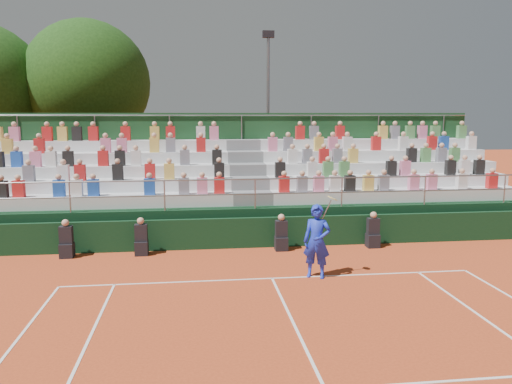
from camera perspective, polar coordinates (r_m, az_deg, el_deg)
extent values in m
plane|color=#C24720|center=(13.53, 1.85, -9.85)|extent=(90.00, 90.00, 0.00)
cube|color=white|center=(13.53, 1.85, -9.83)|extent=(11.00, 0.06, 0.01)
cube|color=white|center=(10.59, 4.62, -15.33)|extent=(0.06, 6.40, 0.01)
cube|color=black|center=(16.44, 0.13, -4.64)|extent=(20.00, 0.15, 1.00)
cube|color=black|center=(16.43, -20.79, -6.25)|extent=(0.40, 0.40, 0.44)
cube|color=black|center=(16.31, -20.88, -4.62)|extent=(0.38, 0.25, 0.55)
sphere|color=tan|center=(16.23, -20.96, -3.32)|extent=(0.22, 0.22, 0.22)
cube|color=black|center=(16.04, -12.94, -6.25)|extent=(0.40, 0.40, 0.44)
cube|color=black|center=(15.92, -13.00, -4.58)|extent=(0.38, 0.25, 0.55)
sphere|color=tan|center=(15.84, -13.05, -3.24)|extent=(0.22, 0.22, 0.22)
cube|color=black|center=(16.18, 2.89, -5.90)|extent=(0.40, 0.40, 0.44)
cube|color=black|center=(16.06, 2.91, -4.24)|extent=(0.38, 0.25, 0.55)
sphere|color=tan|center=(15.98, 2.92, -2.91)|extent=(0.22, 0.22, 0.22)
cube|color=black|center=(16.97, 13.18, -5.43)|extent=(0.40, 0.40, 0.44)
cube|color=black|center=(16.86, 13.24, -3.84)|extent=(0.38, 0.25, 0.55)
sphere|color=tan|center=(16.78, 13.29, -2.58)|extent=(0.22, 0.22, 0.22)
cube|color=black|center=(19.43, -1.01, -2.23)|extent=(20.00, 5.20, 1.20)
cube|color=silver|center=(17.85, -17.78, -1.01)|extent=(9.30, 0.85, 0.42)
cube|color=silver|center=(19.01, 15.79, -0.34)|extent=(9.30, 0.85, 0.42)
cube|color=slate|center=(17.64, -0.45, -0.69)|extent=(1.40, 0.85, 0.42)
cube|color=silver|center=(18.61, -17.36, 0.71)|extent=(9.30, 0.85, 0.42)
cube|color=silver|center=(19.72, 14.89, 1.26)|extent=(9.30, 0.85, 0.42)
cube|color=slate|center=(18.41, -0.75, 1.03)|extent=(1.40, 0.85, 0.42)
cube|color=silver|center=(19.39, -16.98, 2.29)|extent=(9.30, 0.85, 0.42)
cube|color=silver|center=(20.46, 14.05, 2.74)|extent=(9.30, 0.85, 0.42)
cube|color=slate|center=(19.20, -1.04, 2.62)|extent=(1.40, 0.85, 0.42)
cube|color=silver|center=(20.18, -16.62, 3.75)|extent=(9.30, 0.85, 0.42)
cube|color=silver|center=(21.21, 13.27, 4.12)|extent=(9.30, 0.85, 0.42)
cube|color=slate|center=(20.00, -1.30, 4.08)|extent=(1.40, 0.85, 0.42)
cube|color=silver|center=(20.99, -16.29, 5.10)|extent=(9.30, 0.85, 0.42)
cube|color=silver|center=(21.98, 12.55, 5.40)|extent=(9.30, 0.85, 0.42)
cube|color=slate|center=(20.82, -1.54, 5.43)|extent=(1.40, 0.85, 0.42)
cube|color=#194221|center=(21.41, -1.66, 3.13)|extent=(20.00, 0.12, 4.40)
cylinder|color=gray|center=(16.67, -0.11, 1.49)|extent=(20.00, 0.05, 0.05)
cylinder|color=gray|center=(21.20, -1.66, 8.76)|extent=(20.00, 0.05, 0.05)
cube|color=black|center=(18.42, -27.05, 0.28)|extent=(0.36, 0.24, 0.56)
cube|color=red|center=(18.25, -25.49, 0.32)|extent=(0.36, 0.24, 0.56)
cube|color=#1E4CB2|center=(17.88, -21.58, 0.40)|extent=(0.36, 0.24, 0.56)
cube|color=silver|center=(17.75, -19.79, 0.44)|extent=(0.36, 0.24, 0.56)
cube|color=#1E4CB2|center=(17.63, -18.08, 0.47)|extent=(0.36, 0.24, 0.56)
cube|color=#1E4CB2|center=(17.37, -12.07, 0.60)|extent=(0.36, 0.24, 0.56)
cube|color=slate|center=(17.31, -8.23, 0.67)|extent=(0.36, 0.24, 0.56)
cube|color=pink|center=(17.31, -6.16, 0.71)|extent=(0.36, 0.24, 0.56)
cube|color=red|center=(17.32, -4.22, 0.75)|extent=(0.36, 0.24, 0.56)
cube|color=slate|center=(18.97, -24.51, 1.96)|extent=(0.36, 0.24, 0.56)
cube|color=silver|center=(18.66, -21.12, 2.06)|extent=(0.36, 0.24, 0.56)
cube|color=red|center=(18.53, -19.46, 2.10)|extent=(0.36, 0.24, 0.56)
cube|color=black|center=(18.30, -15.51, 2.21)|extent=(0.36, 0.24, 0.56)
cube|color=red|center=(18.16, -12.02, 2.29)|extent=(0.36, 0.24, 0.56)
cube|color=gold|center=(18.12, -9.88, 2.34)|extent=(0.36, 0.24, 0.56)
cube|color=black|center=(18.12, -4.23, 2.44)|extent=(0.36, 0.24, 0.56)
cube|color=#1E4CB2|center=(19.94, -25.66, 3.39)|extent=(0.36, 0.24, 0.56)
cube|color=pink|center=(19.74, -23.88, 3.46)|extent=(0.36, 0.24, 0.56)
cube|color=silver|center=(19.59, -22.36, 3.52)|extent=(0.36, 0.24, 0.56)
cube|color=black|center=(19.44, -20.66, 3.58)|extent=(0.36, 0.24, 0.56)
cube|color=red|center=(19.19, -17.06, 3.70)|extent=(0.36, 0.24, 0.56)
cube|color=black|center=(19.10, -15.27, 3.75)|extent=(0.36, 0.24, 0.56)
cube|color=silver|center=(19.02, -13.54, 3.80)|extent=(0.36, 0.24, 0.56)
cube|color=slate|center=(18.90, -8.13, 3.93)|extent=(0.36, 0.24, 0.56)
cube|color=black|center=(18.92, -4.49, 3.99)|extent=(0.36, 0.24, 0.56)
cube|color=gold|center=(20.90, -26.52, 4.71)|extent=(0.36, 0.24, 0.56)
cube|color=red|center=(20.55, -23.51, 4.85)|extent=(0.36, 0.24, 0.56)
cube|color=pink|center=(20.00, -16.79, 5.11)|extent=(0.36, 0.24, 0.56)
cube|color=pink|center=(19.91, -15.07, 5.17)|extent=(0.36, 0.24, 0.56)
cube|color=gold|center=(19.78, -11.54, 5.27)|extent=(0.36, 0.24, 0.56)
cube|color=slate|center=(19.74, -9.73, 5.32)|extent=(0.36, 0.24, 0.56)
cube|color=red|center=(19.72, -6.31, 5.39)|extent=(0.36, 0.24, 0.56)
cube|color=pink|center=(21.69, -25.86, 5.98)|extent=(0.36, 0.24, 0.56)
cube|color=red|center=(21.33, -22.74, 6.15)|extent=(0.36, 0.24, 0.56)
cube|color=gold|center=(21.18, -21.23, 6.22)|extent=(0.36, 0.24, 0.56)
cube|color=black|center=(21.05, -19.78, 6.28)|extent=(0.36, 0.24, 0.56)
cube|color=red|center=(20.92, -18.08, 6.36)|extent=(0.36, 0.24, 0.56)
cube|color=red|center=(20.72, -14.68, 6.48)|extent=(0.36, 0.24, 0.56)
cube|color=gold|center=(20.61, -11.50, 6.58)|extent=(0.36, 0.24, 0.56)
cube|color=red|center=(20.57, -9.74, 6.63)|extent=(0.36, 0.24, 0.56)
cube|color=silver|center=(20.55, -6.34, 6.70)|extent=(0.36, 0.24, 0.56)
cube|color=pink|center=(20.56, -4.82, 6.72)|extent=(0.36, 0.24, 0.56)
cube|color=red|center=(17.58, 3.23, 0.88)|extent=(0.36, 0.24, 0.56)
cube|color=slate|center=(17.71, 5.29, 0.91)|extent=(0.36, 0.24, 0.56)
cube|color=pink|center=(17.85, 7.17, 0.94)|extent=(0.36, 0.24, 0.56)
cube|color=silver|center=(18.00, 8.97, 0.97)|extent=(0.36, 0.24, 0.56)
cube|color=black|center=(18.16, 10.68, 0.99)|extent=(0.36, 0.24, 0.56)
cube|color=gold|center=(18.38, 12.71, 1.02)|extent=(0.36, 0.24, 0.56)
cube|color=slate|center=(18.58, 14.37, 1.04)|extent=(0.36, 0.24, 0.56)
cube|color=pink|center=(19.02, 17.56, 1.09)|extent=(0.36, 0.24, 0.56)
cube|color=pink|center=(19.32, 19.41, 1.11)|extent=(0.36, 0.24, 0.56)
cube|color=silver|center=(19.87, 22.44, 1.14)|extent=(0.36, 0.24, 0.56)
cube|color=red|center=(20.48, 25.34, 1.17)|extent=(0.36, 0.24, 0.56)
cube|color=black|center=(18.36, 2.78, 2.54)|extent=(0.36, 0.24, 0.56)
cube|color=silver|center=(18.60, 6.43, 2.58)|extent=(0.36, 0.24, 0.56)
cube|color=#4C8C4C|center=(18.75, 8.22, 2.60)|extent=(0.36, 0.24, 0.56)
cube|color=#4C8C4C|center=(18.92, 10.03, 2.61)|extent=(0.36, 0.24, 0.56)
cube|color=black|center=(19.54, 15.19, 2.63)|extent=(0.36, 0.24, 0.56)
cube|color=pink|center=(19.75, 16.66, 2.63)|extent=(0.36, 0.24, 0.56)
cube|color=black|center=(20.55, 21.32, 2.62)|extent=(0.36, 0.24, 0.56)
cube|color=silver|center=(20.83, 22.70, 2.62)|extent=(0.36, 0.24, 0.56)
cube|color=black|center=(21.14, 24.13, 2.61)|extent=(0.36, 0.24, 0.56)
cube|color=silver|center=(19.27, 4.18, 4.08)|extent=(0.36, 0.24, 0.56)
cube|color=slate|center=(19.39, 5.87, 4.09)|extent=(0.36, 0.24, 0.56)
cube|color=red|center=(19.54, 7.76, 4.09)|extent=(0.36, 0.24, 0.56)
cube|color=slate|center=(19.69, 9.26, 4.09)|extent=(0.36, 0.24, 0.56)
cube|color=gold|center=(19.87, 11.03, 4.09)|extent=(0.36, 0.24, 0.56)
cube|color=black|center=(20.74, 17.34, 4.04)|extent=(0.36, 0.24, 0.56)
cube|color=#4C8C4C|center=(20.99, 18.81, 4.03)|extent=(0.36, 0.24, 0.56)
cube|color=slate|center=(21.28, 20.41, 4.01)|extent=(0.36, 0.24, 0.56)
cube|color=#4C8C4C|center=(21.55, 21.73, 3.98)|extent=(0.36, 0.24, 0.56)
cube|color=pink|center=(19.96, 1.91, 5.48)|extent=(0.36, 0.24, 0.56)
cube|color=slate|center=(20.07, 3.68, 5.48)|extent=(0.36, 0.24, 0.56)
cube|color=gold|center=(20.34, 7.19, 5.48)|extent=(0.36, 0.24, 0.56)
cube|color=pink|center=(20.49, 8.75, 5.47)|extent=(0.36, 0.24, 0.56)
cube|color=silver|center=(20.66, 10.37, 5.45)|extent=(0.36, 0.24, 0.56)
cube|color=red|center=(21.05, 13.55, 5.41)|extent=(0.36, 0.24, 0.56)
cube|color=silver|center=(21.49, 16.46, 5.36)|extent=(0.36, 0.24, 0.56)
cube|color=red|center=(22.01, 19.46, 5.30)|extent=(0.36, 0.24, 0.56)
cube|color=#1E4CB2|center=(22.25, 20.65, 5.27)|extent=(0.36, 0.24, 0.56)
cube|color=silver|center=(22.84, 23.37, 5.19)|extent=(0.36, 0.24, 0.56)
cube|color=red|center=(21.01, 5.05, 6.77)|extent=(0.36, 0.24, 0.56)
cube|color=slate|center=(21.14, 6.64, 6.75)|extent=(0.36, 0.24, 0.56)
cube|color=red|center=(21.43, 9.56, 6.72)|extent=(0.36, 0.24, 0.56)
cube|color=gold|center=(22.04, 14.29, 6.62)|extent=(0.36, 0.24, 0.56)
cube|color=slate|center=(22.24, 15.57, 6.59)|extent=(0.36, 0.24, 0.56)
cube|color=#4C8C4C|center=(22.51, 17.18, 6.55)|extent=(0.36, 0.24, 0.56)
cube|color=pink|center=(22.74, 18.46, 6.51)|extent=(0.36, 0.24, 0.56)
cube|color=#4C8C4C|center=(23.00, 19.78, 6.46)|extent=(0.36, 0.24, 0.56)
cube|color=#4C8C4C|center=(23.56, 22.42, 6.36)|extent=(0.36, 0.24, 0.56)
imported|color=#1B32D0|center=(13.45, 6.97, -5.62)|extent=(0.85, 0.72, 1.98)
cylinder|color=gray|center=(13.32, 8.08, -2.00)|extent=(0.26, 0.03, 0.51)
cylinder|color=#E5D866|center=(13.31, 8.73, -0.71)|extent=(0.26, 0.28, 0.14)
cylinder|color=#372014|center=(26.75, -18.27, 2.78)|extent=(0.50, 0.50, 3.42)
sphere|color=#16360E|center=(26.67, -18.72, 11.72)|extent=(6.15, 6.15, 6.15)
cylinder|color=gray|center=(26.48, 1.38, 8.38)|extent=(0.16, 0.16, 8.22)
cube|color=black|center=(26.79, 1.42, 17.58)|extent=(0.60, 0.25, 0.35)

